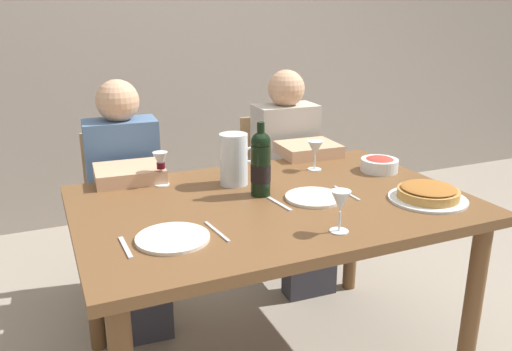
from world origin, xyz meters
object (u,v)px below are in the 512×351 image
Objects in this scene: wine_bottle at (261,164)px; dinner_plate_right_setting at (314,197)px; wine_glass_left_diner at (315,149)px; chair_right at (276,181)px; dinner_plate_left_setting at (173,238)px; diner_left at (128,198)px; diner_right at (293,173)px; chair_left at (124,205)px; wine_glass_right_diner at (161,163)px; water_pitcher at (234,162)px; wine_glass_centre at (340,203)px; salad_bowl at (379,164)px; baked_tart at (428,194)px; dining_table at (273,222)px.

wine_bottle is 1.31× the size of dinner_plate_right_setting.
chair_right is at bearing 80.26° from wine_glass_left_diner.
dinner_plate_left_setting is 0.62m from dinner_plate_right_setting.
wine_bottle is 1.23× the size of dinner_plate_left_setting.
dinner_plate_left_setting is 0.85m from diner_left.
dinner_plate_right_setting is 0.80m from diner_right.
diner_right reaches higher than chair_left.
wine_glass_right_diner is at bearing 24.65° from diner_right.
wine_glass_left_diner is 0.95× the size of wine_glass_right_diner.
water_pitcher is 0.82m from chair_left.
diner_left is 0.96m from chair_right.
dinner_plate_left_setting is (-0.80, -0.48, -0.09)m from wine_glass_left_diner.
diner_left is at bearing 5.05° from diner_right.
wine_glass_centre is (0.43, -0.71, 0.00)m from wine_glass_right_diner.
water_pitcher reaches higher than wine_glass_right_diner.
salad_bowl is 0.84m from chair_right.
salad_bowl is at bearing 18.16° from dinner_plate_left_setting.
wine_glass_centre is (0.09, -0.43, -0.03)m from wine_bottle.
wine_bottle is at bearing 144.04° from dinner_plate_right_setting.
dinner_plate_right_setting is 1.05m from chair_right.
diner_right is at bearing 90.38° from chair_right.
wine_glass_centre is at bearing 75.61° from chair_right.
dinner_plate_left_setting is at bearing 177.62° from baked_tart.
wine_bottle is at bearing 107.34° from dining_table.
wine_bottle is 0.42m from wine_glass_left_diner.
dining_table is 0.31m from water_pitcher.
wine_bottle is 0.81m from diner_right.
chair_right is (-0.15, 0.77, -0.30)m from salad_bowl.
diner_left is (-0.43, 0.56, -0.27)m from wine_bottle.
diner_left reaches higher than dining_table.
salad_bowl is 1.17× the size of wine_glass_centre.
dining_table is at bearing 58.94° from diner_right.
wine_glass_left_diner reaches higher than chair_left.
baked_tart is 0.35× the size of chair_right.
chair_left reaches higher than dinner_plate_left_setting.
dining_table is 10.49× the size of wine_glass_right_diner.
wine_glass_right_diner is (-0.96, 0.20, 0.06)m from salad_bowl.
chair_left is at bearing 143.33° from wine_glass_left_diner.
dinner_plate_right_setting is at bearing -38.56° from wine_glass_right_diner.
water_pitcher is 0.96× the size of dinner_plate_right_setting.
wine_bottle is 0.43m from wine_glass_right_diner.
wine_glass_right_diner is (-0.90, 0.59, 0.07)m from baked_tart.
wine_glass_left_diner is at bearing 159.69° from diner_left.
chair_left reaches higher than baked_tart.
wine_glass_right_diner is 0.65m from dinner_plate_right_setting.
chair_left is (-0.38, 0.63, -0.36)m from water_pitcher.
wine_glass_left_diner is 0.70m from wine_glass_right_diner.
water_pitcher is 1.29× the size of salad_bowl.
wine_glass_centre is 0.17× the size of chair_right.
dinner_plate_right_setting is at bearing -35.96° from wine_bottle.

